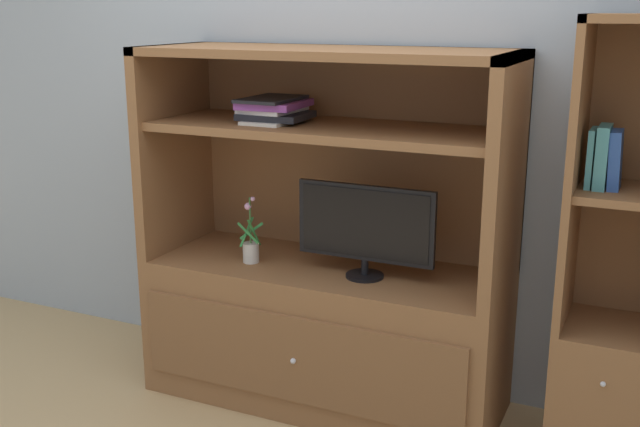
{
  "coord_description": "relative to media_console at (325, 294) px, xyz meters",
  "views": [
    {
      "loc": [
        1.3,
        -2.48,
        1.72
      ],
      "look_at": [
        0.0,
        0.35,
        0.88
      ],
      "focal_mm": 42.9,
      "sensor_mm": 36.0,
      "label": 1
    }
  ],
  "objects": [
    {
      "name": "painted_rear_wall",
      "position": [
        0.0,
        0.34,
        0.91
      ],
      "size": [
        6.0,
        0.1,
        2.8
      ],
      "primitive_type": "cube",
      "color": "#9EA8B2",
      "rests_on": "ground_plane"
    },
    {
      "name": "media_console",
      "position": [
        0.0,
        0.0,
        0.0
      ],
      "size": [
        1.57,
        0.62,
        1.56
      ],
      "color": "brown",
      "rests_on": "ground_plane"
    },
    {
      "name": "tv_monitor",
      "position": [
        0.21,
        -0.07,
        0.36
      ],
      "size": [
        0.59,
        0.16,
        0.39
      ],
      "color": "black",
      "rests_on": "media_console"
    },
    {
      "name": "potted_plant",
      "position": [
        -0.32,
        -0.09,
        0.2
      ],
      "size": [
        0.12,
        0.13,
        0.3
      ],
      "color": "beige",
      "rests_on": "media_console"
    },
    {
      "name": "magazine_stack",
      "position": [
        -0.24,
        -0.01,
        0.81
      ],
      "size": [
        0.29,
        0.32,
        0.1
      ],
      "color": "silver",
      "rests_on": "media_console"
    },
    {
      "name": "bookshelf_tall",
      "position": [
        1.19,
        0.0,
        0.08
      ],
      "size": [
        0.39,
        0.43,
        1.7
      ],
      "color": "brown",
      "rests_on": "ground_plane"
    },
    {
      "name": "upright_book_row",
      "position": [
        1.1,
        -0.01,
        0.7
      ],
      "size": [
        0.12,
        0.16,
        0.23
      ],
      "color": "teal",
      "rests_on": "bookshelf_tall"
    }
  ]
}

